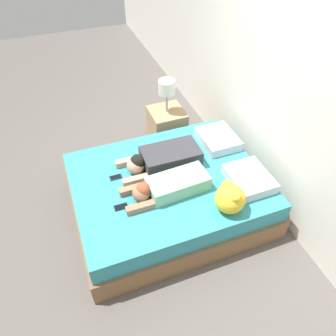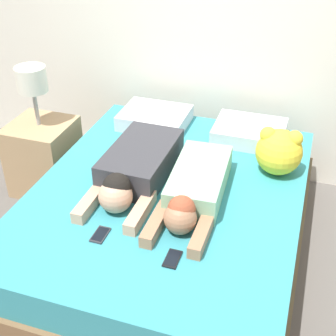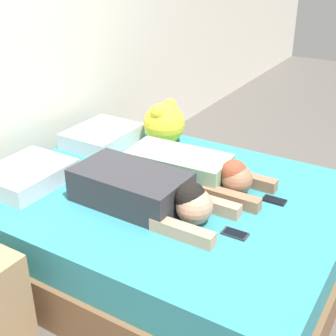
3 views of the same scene
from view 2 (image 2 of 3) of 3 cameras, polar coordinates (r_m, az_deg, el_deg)
ground_plane at (r=3.17m, az=0.00°, el=-10.11°), size 12.00×12.00×0.00m
wall_back at (r=3.57m, az=6.29°, el=18.72°), size 12.00×0.06×2.60m
bed at (r=3.00m, az=0.00°, el=-6.59°), size 1.65×2.06×0.51m
pillow_head_left at (r=3.54m, az=-1.61°, el=6.14°), size 0.49×0.40×0.11m
pillow_head_right at (r=3.39m, az=9.90°, el=4.35°), size 0.49×0.40×0.11m
person_left at (r=2.86m, az=-4.02°, el=-0.10°), size 0.38×0.91×0.22m
person_right at (r=2.69m, az=3.21°, el=-2.70°), size 0.34×0.90×0.21m
cell_phone_left at (r=2.53m, az=-8.25°, el=-8.05°), size 0.07×0.13×0.01m
cell_phone_right at (r=2.37m, az=0.55°, el=-11.01°), size 0.07×0.13×0.01m
plush_toy at (r=3.00m, az=13.39°, el=2.05°), size 0.29×0.29×0.31m
nightstand at (r=3.70m, az=-14.93°, el=1.92°), size 0.45×0.45×1.00m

